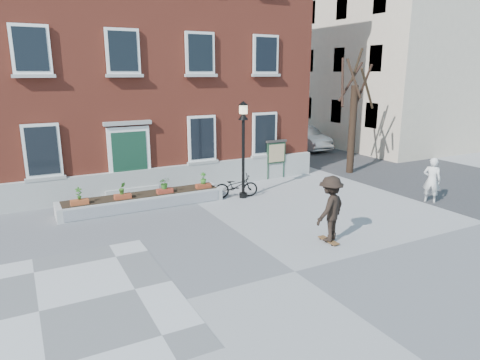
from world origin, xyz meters
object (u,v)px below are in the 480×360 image
bicycle (236,186)px  bystander (432,180)px  notice_board (276,153)px  skateboarder (330,209)px  parked_car (303,138)px  lamp_post (243,136)px

bicycle → bystander: 7.75m
notice_board → skateboarder: bearing=-111.1°
parked_car → skateboarder: (-8.99, -13.69, 0.31)m
bicycle → notice_board: notice_board is taller
bystander → skateboarder: skateboarder is taller
bystander → skateboarder: 6.37m
parked_car → lamp_post: size_ratio=1.18×
bicycle → lamp_post: bearing=-109.9°
bicycle → lamp_post: (0.25, -0.17, 2.06)m
parked_car → notice_board: (-6.06, -6.09, 0.50)m
notice_board → skateboarder: size_ratio=0.90×
bicycle → skateboarder: bearing=-162.2°
lamp_post → bystander: bearing=-32.9°
skateboarder → parked_car: bearing=56.7°
bicycle → bystander: (6.49, -4.22, 0.43)m
bicycle → notice_board: bearing=-43.1°
skateboarder → bystander: bearing=12.6°
notice_board → bystander: bearing=-62.2°
bicycle → parked_car: size_ratio=0.39×
parked_car → notice_board: 8.60m
lamp_post → skateboarder: (0.03, -5.43, -1.47)m
bicycle → skateboarder: size_ratio=0.88×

